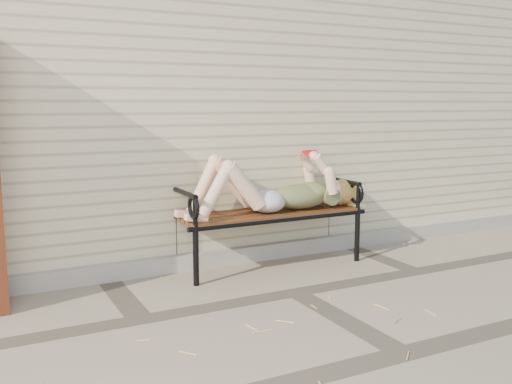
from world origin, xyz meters
TOP-DOWN VIEW (x-y plane):
  - ground at (0.00, 0.00)m, footprint 80.00×80.00m
  - house_wall at (0.00, 3.00)m, footprint 8.00×4.00m
  - foundation_strip at (0.00, 0.97)m, footprint 8.00×0.10m
  - garden_bench at (0.18, 0.89)m, footprint 1.85×0.74m
  - reading_woman at (0.19, 0.75)m, footprint 1.74×0.40m
  - straw_scatter at (-0.83, -0.84)m, footprint 2.48×1.58m

SIDE VIEW (x-z plane):
  - ground at x=0.00m, z-range 0.00..0.00m
  - straw_scatter at x=-0.83m, z-range 0.00..0.01m
  - foundation_strip at x=0.00m, z-range 0.00..0.15m
  - garden_bench at x=0.18m, z-range 0.07..1.27m
  - reading_woman at x=0.19m, z-range 0.44..0.98m
  - house_wall at x=0.00m, z-range 0.00..3.00m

